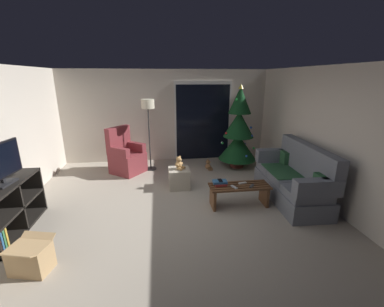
{
  "coord_description": "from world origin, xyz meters",
  "views": [
    {
      "loc": [
        -0.24,
        -4.0,
        2.29
      ],
      "look_at": [
        0.4,
        0.7,
        0.85
      ],
      "focal_mm": 23.57,
      "sensor_mm": 36.0,
      "label": 1
    }
  ],
  "objects_px": {
    "ottoman": "(179,178)",
    "cardboard_box_open_near_shelf": "(31,258)",
    "armchair": "(126,157)",
    "remote_white": "(242,183)",
    "book_stack": "(220,183)",
    "coffee_table": "(239,192)",
    "cell_phone": "(220,180)",
    "remote_silver": "(234,187)",
    "television": "(0,164)",
    "media_shelf": "(6,212)",
    "christmas_tree": "(238,132)",
    "teddy_bear_chestnut_by_tree": "(208,166)",
    "floor_lamp": "(148,111)",
    "couch": "(294,179)",
    "teddy_bear_honey": "(179,164)",
    "remote_graphite": "(252,186)"
  },
  "relations": [
    {
      "from": "cardboard_box_open_near_shelf",
      "to": "armchair",
      "type": "bearing_deg",
      "value": 76.83
    },
    {
      "from": "book_stack",
      "to": "cardboard_box_open_near_shelf",
      "type": "height_order",
      "value": "book_stack"
    },
    {
      "from": "ottoman",
      "to": "media_shelf",
      "type": "bearing_deg",
      "value": -153.45
    },
    {
      "from": "remote_silver",
      "to": "remote_graphite",
      "type": "bearing_deg",
      "value": -21.41
    },
    {
      "from": "teddy_bear_honey",
      "to": "coffee_table",
      "type": "bearing_deg",
      "value": -42.85
    },
    {
      "from": "remote_white",
      "to": "television",
      "type": "distance_m",
      "value": 3.84
    },
    {
      "from": "remote_white",
      "to": "remote_silver",
      "type": "relative_size",
      "value": 1.0
    },
    {
      "from": "floor_lamp",
      "to": "teddy_bear_chestnut_by_tree",
      "type": "height_order",
      "value": "floor_lamp"
    },
    {
      "from": "remote_silver",
      "to": "cell_phone",
      "type": "xyz_separation_m",
      "value": [
        -0.22,
        0.15,
        0.08
      ]
    },
    {
      "from": "remote_silver",
      "to": "teddy_bear_chestnut_by_tree",
      "type": "relative_size",
      "value": 0.55
    },
    {
      "from": "ottoman",
      "to": "christmas_tree",
      "type": "bearing_deg",
      "value": 33.99
    },
    {
      "from": "coffee_table",
      "to": "cell_phone",
      "type": "height_order",
      "value": "cell_phone"
    },
    {
      "from": "cell_phone",
      "to": "teddy_bear_chestnut_by_tree",
      "type": "height_order",
      "value": "cell_phone"
    },
    {
      "from": "coffee_table",
      "to": "couch",
      "type": "bearing_deg",
      "value": 6.8
    },
    {
      "from": "remote_white",
      "to": "book_stack",
      "type": "xyz_separation_m",
      "value": [
        -0.43,
        -0.0,
        0.03
      ]
    },
    {
      "from": "couch",
      "to": "coffee_table",
      "type": "distance_m",
      "value": 1.14
    },
    {
      "from": "media_shelf",
      "to": "cardboard_box_open_near_shelf",
      "type": "height_order",
      "value": "media_shelf"
    },
    {
      "from": "media_shelf",
      "to": "cardboard_box_open_near_shelf",
      "type": "bearing_deg",
      "value": -51.6
    },
    {
      "from": "book_stack",
      "to": "christmas_tree",
      "type": "height_order",
      "value": "christmas_tree"
    },
    {
      "from": "coffee_table",
      "to": "armchair",
      "type": "bearing_deg",
      "value": 137.65
    },
    {
      "from": "remote_silver",
      "to": "armchair",
      "type": "distance_m",
      "value": 3.02
    },
    {
      "from": "christmas_tree",
      "to": "teddy_bear_chestnut_by_tree",
      "type": "relative_size",
      "value": 7.49
    },
    {
      "from": "floor_lamp",
      "to": "television",
      "type": "xyz_separation_m",
      "value": [
        -2.03,
        -2.51,
        -0.4
      ]
    },
    {
      "from": "teddy_bear_honey",
      "to": "remote_white",
      "type": "bearing_deg",
      "value": -38.98
    },
    {
      "from": "media_shelf",
      "to": "teddy_bear_chestnut_by_tree",
      "type": "xyz_separation_m",
      "value": [
        3.53,
        2.3,
        -0.25
      ]
    },
    {
      "from": "remote_graphite",
      "to": "cell_phone",
      "type": "xyz_separation_m",
      "value": [
        -0.55,
        0.15,
        0.08
      ]
    },
    {
      "from": "book_stack",
      "to": "television",
      "type": "xyz_separation_m",
      "value": [
        -3.33,
        -0.4,
        0.66
      ]
    },
    {
      "from": "book_stack",
      "to": "television",
      "type": "distance_m",
      "value": 3.42
    },
    {
      "from": "media_shelf",
      "to": "teddy_bear_chestnut_by_tree",
      "type": "relative_size",
      "value": 4.91
    },
    {
      "from": "media_shelf",
      "to": "television",
      "type": "xyz_separation_m",
      "value": [
        0.04,
        0.05,
        0.73
      ]
    },
    {
      "from": "remote_silver",
      "to": "television",
      "type": "height_order",
      "value": "television"
    },
    {
      "from": "remote_white",
      "to": "ottoman",
      "type": "relative_size",
      "value": 0.35
    },
    {
      "from": "cell_phone",
      "to": "media_shelf",
      "type": "bearing_deg",
      "value": -173.1
    },
    {
      "from": "cardboard_box_open_near_shelf",
      "to": "remote_silver",
      "type": "bearing_deg",
      "value": 22.12
    },
    {
      "from": "couch",
      "to": "remote_graphite",
      "type": "bearing_deg",
      "value": -166.68
    },
    {
      "from": "cell_phone",
      "to": "floor_lamp",
      "type": "relative_size",
      "value": 0.08
    },
    {
      "from": "christmas_tree",
      "to": "television",
      "type": "relative_size",
      "value": 2.55
    },
    {
      "from": "christmas_tree",
      "to": "cardboard_box_open_near_shelf",
      "type": "xyz_separation_m",
      "value": [
        -3.64,
        -3.32,
        -0.76
      ]
    },
    {
      "from": "teddy_bear_chestnut_by_tree",
      "to": "cardboard_box_open_near_shelf",
      "type": "relative_size",
      "value": 0.51
    },
    {
      "from": "remote_white",
      "to": "floor_lamp",
      "type": "relative_size",
      "value": 0.09
    },
    {
      "from": "floor_lamp",
      "to": "teddy_bear_honey",
      "type": "relative_size",
      "value": 6.25
    },
    {
      "from": "coffee_table",
      "to": "ottoman",
      "type": "xyz_separation_m",
      "value": [
        -1.03,
        0.95,
        -0.06
      ]
    },
    {
      "from": "coffee_table",
      "to": "book_stack",
      "type": "relative_size",
      "value": 4.23
    },
    {
      "from": "remote_graphite",
      "to": "christmas_tree",
      "type": "relative_size",
      "value": 0.07
    },
    {
      "from": "teddy_bear_chestnut_by_tree",
      "to": "cardboard_box_open_near_shelf",
      "type": "height_order",
      "value": "cardboard_box_open_near_shelf"
    },
    {
      "from": "remote_graphite",
      "to": "christmas_tree",
      "type": "bearing_deg",
      "value": 118.49
    },
    {
      "from": "television",
      "to": "floor_lamp",
      "type": "bearing_deg",
      "value": 51.12
    },
    {
      "from": "armchair",
      "to": "teddy_bear_chestnut_by_tree",
      "type": "relative_size",
      "value": 3.96
    },
    {
      "from": "armchair",
      "to": "ottoman",
      "type": "distance_m",
      "value": 1.66
    },
    {
      "from": "ottoman",
      "to": "cardboard_box_open_near_shelf",
      "type": "distance_m",
      "value": 2.99
    }
  ]
}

